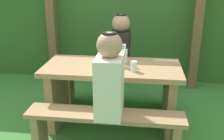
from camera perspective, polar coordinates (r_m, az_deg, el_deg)
ground_plane at (r=2.96m, az=-0.00°, el=-12.01°), size 12.00×12.00×0.00m
hedge_backdrop at (r=4.29m, az=2.97°, el=13.71°), size 6.40×0.75×2.20m
pergola_post_left at (r=3.95m, az=-13.24°, el=11.48°), size 0.12×0.12×2.03m
pergola_post_right at (r=3.79m, az=18.45°, el=10.64°), size 0.12×0.12×2.03m
picnic_table at (r=2.73m, az=-0.00°, el=-3.42°), size 1.40×0.64×0.70m
bench_near at (r=2.36m, az=-1.55°, el=-12.06°), size 1.40×0.24×0.44m
bench_far at (r=3.26m, az=1.10°, el=-2.57°), size 1.40×0.24×0.44m
person_white_shirt at (r=2.15m, az=-0.53°, el=-1.77°), size 0.25×0.35×0.72m
person_black_coat at (r=3.11m, az=1.91°, el=5.13°), size 0.25×0.35×0.72m
drinking_glass at (r=2.49m, az=4.80°, el=0.87°), size 0.06×0.06×0.10m
bottle_left at (r=2.70m, az=-0.67°, el=3.52°), size 0.06×0.06×0.24m
bottle_right at (r=2.60m, az=2.23°, el=2.79°), size 0.06×0.06×0.23m
bottle_center at (r=2.69m, az=2.73°, el=3.13°), size 0.07×0.07×0.21m
cell_phone at (r=2.62m, az=-2.23°, el=0.88°), size 0.12×0.16×0.01m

